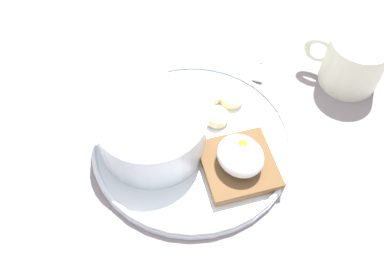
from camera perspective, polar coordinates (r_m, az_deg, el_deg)
The scene contains 12 objects.
ground_plane at distance 59.49cm, azimuth 0.00°, elevation -2.17°, with size 120.00×120.00×2.00cm, color gray.
plate at distance 57.98cm, azimuth 0.00°, elevation -1.23°, with size 27.24×27.24×1.60cm.
oatmeal_bowl at distance 54.98cm, azimuth -5.37°, elevation 0.48°, with size 14.38×14.38×6.69cm.
toast_slice at distance 55.11cm, azimuth 6.24°, elevation -4.42°, with size 11.43×11.43×1.55cm.
poached_egg at distance 53.09cm, azimuth 6.48°, elevation -3.09°, with size 6.29×5.60×3.49cm.
banana_slice_front at distance 62.00cm, azimuth 2.92°, elevation 5.08°, with size 3.60×3.66×1.22cm.
banana_slice_left at distance 59.21cm, azimuth 3.28°, elevation 2.04°, with size 3.84×3.98×1.84cm.
banana_slice_back at distance 60.27cm, azimuth 1.70°, elevation 3.22°, with size 3.66×3.68×1.25cm.
banana_slice_right at distance 61.36cm, azimuth 5.34°, elevation 4.55°, with size 4.72×4.68×1.83cm.
banana_slice_inner at distance 61.79cm, azimuth -1.08°, elevation 5.36°, with size 4.87×4.81×1.85cm.
coffee_mug at distance 66.86cm, azimuth 20.69°, elevation 8.83°, with size 10.95×8.71×7.97cm.
knife at distance 70.70cm, azimuth 9.88°, elevation 10.89°, with size 10.12×11.78×0.80cm.
Camera 1 is at (26.49, -17.26, 51.39)cm, focal length 40.00 mm.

